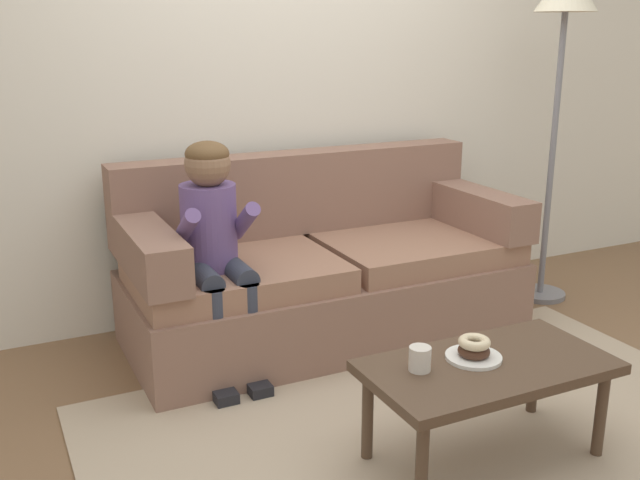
{
  "coord_description": "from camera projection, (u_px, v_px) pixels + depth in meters",
  "views": [
    {
      "loc": [
        -1.56,
        -2.43,
        1.58
      ],
      "look_at": [
        -0.17,
        0.45,
        0.65
      ],
      "focal_mm": 40.71,
      "sensor_mm": 36.0,
      "label": 1
    }
  ],
  "objects": [
    {
      "name": "floor_lamp",
      "position": [
        564.0,
        24.0,
        4.02
      ],
      "size": [
        0.34,
        0.34,
        1.93
      ],
      "color": "slate",
      "rests_on": "ground"
    },
    {
      "name": "toy_controller",
      "position": [
        518.0,
        365.0,
        3.49
      ],
      "size": [
        0.23,
        0.09,
        0.05
      ],
      "rotation": [
        0.0,
        0.0,
        -0.0
      ],
      "color": "#339E56",
      "rests_on": "ground"
    },
    {
      "name": "area_rug",
      "position": [
        432.0,
        428.0,
        2.98
      ],
      "size": [
        2.74,
        1.68,
        0.01
      ],
      "primitive_type": "cube",
      "color": "tan",
      "rests_on": "ground"
    },
    {
      "name": "mug",
      "position": [
        420.0,
        359.0,
        2.59
      ],
      "size": [
        0.08,
        0.08,
        0.09
      ],
      "primitive_type": "cylinder",
      "color": "silver",
      "rests_on": "coffee_table"
    },
    {
      "name": "wall_back",
      "position": [
        274.0,
        63.0,
        4.01
      ],
      "size": [
        8.0,
        0.1,
        2.8
      ],
      "primitive_type": "cube",
      "color": "silver",
      "rests_on": "ground"
    },
    {
      "name": "ground",
      "position": [
        400.0,
        402.0,
        3.19
      ],
      "size": [
        10.0,
        10.0,
        0.0
      ],
      "primitive_type": "plane",
      "color": "brown"
    },
    {
      "name": "donut",
      "position": [
        474.0,
        351.0,
        2.69
      ],
      "size": [
        0.16,
        0.16,
        0.04
      ],
      "primitive_type": "torus",
      "rotation": [
        0.0,
        0.0,
        1.13
      ],
      "color": "#422619",
      "rests_on": "plate"
    },
    {
      "name": "couch",
      "position": [
        322.0,
        272.0,
        3.84
      ],
      "size": [
        2.05,
        0.9,
        0.94
      ],
      "color": "#846051",
      "rests_on": "ground"
    },
    {
      "name": "person_child",
      "position": [
        214.0,
        237.0,
        3.3
      ],
      "size": [
        0.34,
        0.58,
        1.1
      ],
      "color": "#664C84",
      "rests_on": "ground"
    },
    {
      "name": "donut_second",
      "position": [
        474.0,
        342.0,
        2.68
      ],
      "size": [
        0.12,
        0.12,
        0.04
      ],
      "primitive_type": "torus",
      "rotation": [
        0.0,
        0.0,
        0.01
      ],
      "color": "beige",
      "rests_on": "donut"
    },
    {
      "name": "plate",
      "position": [
        473.0,
        357.0,
        2.69
      ],
      "size": [
        0.21,
        0.21,
        0.01
      ],
      "primitive_type": "cylinder",
      "color": "white",
      "rests_on": "coffee_table"
    },
    {
      "name": "coffee_table",
      "position": [
        487.0,
        374.0,
        2.68
      ],
      "size": [
        0.92,
        0.49,
        0.4
      ],
      "color": "#4C3828",
      "rests_on": "ground"
    }
  ]
}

